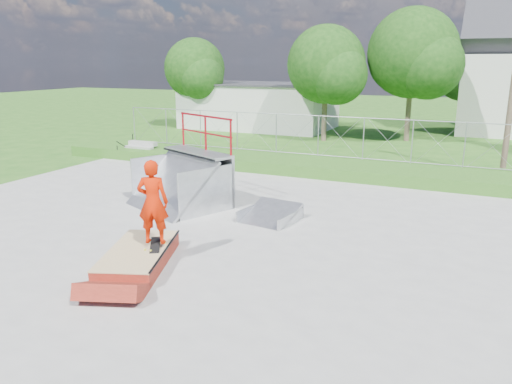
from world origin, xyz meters
TOP-DOWN VIEW (x-y plane):
  - ground at (0.00, 0.00)m, footprint 120.00×120.00m
  - concrete_pad at (0.00, 0.00)m, footprint 20.00×16.00m
  - grass_berm at (0.00, 9.50)m, footprint 24.00×3.00m
  - grind_box at (-0.38, -1.88)m, footprint 2.14×2.97m
  - quarter_pipe at (-2.19, 2.56)m, footprint 3.62×3.40m
  - flat_bank_ramp at (1.10, 2.40)m, footprint 1.67×1.75m
  - skateboard at (-0.09, -1.62)m, footprint 0.61×0.79m
  - skater at (-0.09, -1.62)m, footprint 0.83×0.68m
  - concrete_stairs at (-8.50, 8.70)m, footprint 1.50×1.60m
  - chain_link_fence at (0.00, 10.50)m, footprint 20.00×0.06m
  - utility_building_flat at (-8.00, 22.00)m, footprint 10.00×6.00m
  - tree_left_near at (-1.75, 17.83)m, footprint 4.76×4.48m
  - tree_center at (2.78, 19.81)m, footprint 5.44×5.12m
  - tree_left_far at (-11.77, 19.85)m, footprint 4.42×4.16m
  - tree_back_mid at (5.21, 27.86)m, footprint 4.08×3.84m

SIDE VIEW (x-z plane):
  - ground at x=0.00m, z-range 0.00..0.00m
  - concrete_pad at x=0.00m, z-range 0.00..0.04m
  - grind_box at x=-0.38m, z-range 0.00..0.40m
  - flat_bank_ramp at x=1.10m, z-range 0.00..0.45m
  - grass_berm at x=0.00m, z-range 0.00..0.50m
  - concrete_stairs at x=-8.50m, z-range 0.00..0.80m
  - skateboard at x=-0.09m, z-range 0.38..0.51m
  - chain_link_fence at x=0.00m, z-range 0.50..2.30m
  - skater at x=-0.09m, z-range 0.44..2.40m
  - quarter_pipe at x=-2.19m, z-range 0.00..2.88m
  - utility_building_flat at x=-8.00m, z-range 0.00..3.00m
  - tree_back_mid at x=5.21m, z-range 0.78..6.48m
  - tree_left_far at x=-11.77m, z-range 0.85..7.02m
  - tree_left_near at x=-1.75m, z-range 0.91..7.56m
  - tree_center at x=2.78m, z-range 1.05..8.65m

